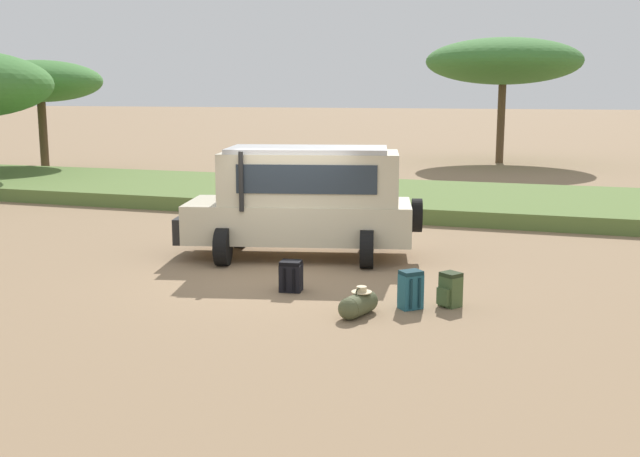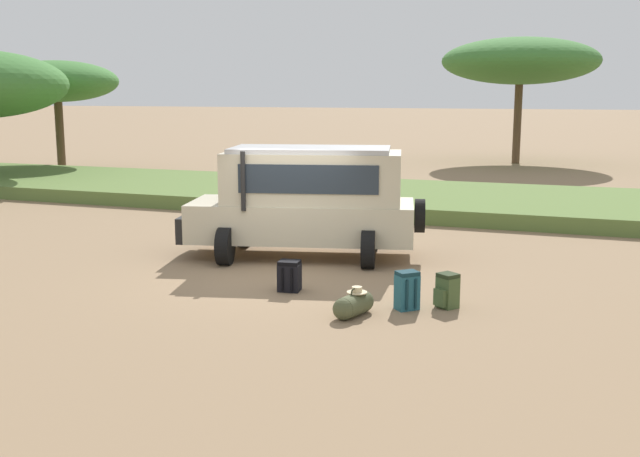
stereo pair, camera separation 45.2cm
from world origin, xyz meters
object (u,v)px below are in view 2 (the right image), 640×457
(backpack_near_rear_wheel, at_px, (407,291))
(safari_vehicle, at_px, (307,199))
(acacia_tree_far_left, at_px, (57,82))
(backpack_beside_front_wheel, at_px, (290,276))
(acacia_tree_centre_back, at_px, (520,61))
(backpack_cluster_center, at_px, (447,291))
(duffel_bag_low_black_case, at_px, (354,305))

(backpack_near_rear_wheel, bearing_deg, safari_vehicle, 133.30)
(acacia_tree_far_left, bearing_deg, backpack_beside_front_wheel, -41.33)
(backpack_beside_front_wheel, relative_size, acacia_tree_far_left, 0.10)
(backpack_beside_front_wheel, height_order, acacia_tree_centre_back, acacia_tree_centre_back)
(backpack_near_rear_wheel, height_order, acacia_tree_centre_back, acacia_tree_centre_back)
(backpack_cluster_center, xyz_separation_m, acacia_tree_centre_back, (-1.64, 27.52, 4.88))
(backpack_cluster_center, height_order, duffel_bag_low_black_case, backpack_cluster_center)
(duffel_bag_low_black_case, bearing_deg, acacia_tree_far_left, 139.17)
(safari_vehicle, bearing_deg, acacia_tree_far_left, 143.05)
(backpack_cluster_center, height_order, acacia_tree_centre_back, acacia_tree_centre_back)
(backpack_beside_front_wheel, height_order, backpack_cluster_center, backpack_cluster_center)
(safari_vehicle, relative_size, backpack_beside_front_wheel, 9.59)
(safari_vehicle, xyz_separation_m, backpack_cluster_center, (3.69, -2.92, -1.00))
(safari_vehicle, relative_size, acacia_tree_centre_back, 0.64)
(safari_vehicle, distance_m, duffel_bag_low_black_case, 4.71)
(backpack_beside_front_wheel, bearing_deg, backpack_near_rear_wheel, -10.50)
(safari_vehicle, relative_size, duffel_bag_low_black_case, 6.02)
(safari_vehicle, xyz_separation_m, duffel_bag_low_black_case, (2.35, -3.93, -1.10))
(backpack_cluster_center, bearing_deg, acacia_tree_centre_back, 93.41)
(safari_vehicle, distance_m, acacia_tree_centre_back, 24.99)
(backpack_beside_front_wheel, xyz_separation_m, backpack_cluster_center, (2.93, -0.09, 0.01))
(acacia_tree_far_left, bearing_deg, duffel_bag_low_black_case, -40.83)
(acacia_tree_far_left, bearing_deg, backpack_cluster_center, -37.20)
(acacia_tree_far_left, distance_m, acacia_tree_centre_back, 22.45)
(acacia_tree_centre_back, bearing_deg, duffel_bag_low_black_case, -89.40)
(backpack_near_rear_wheel, height_order, duffel_bag_low_black_case, backpack_near_rear_wheel)
(safari_vehicle, xyz_separation_m, acacia_tree_centre_back, (2.05, 24.60, 3.87))
(safari_vehicle, distance_m, backpack_near_rear_wheel, 4.58)
(safari_vehicle, height_order, duffel_bag_low_black_case, safari_vehicle)
(backpack_beside_front_wheel, bearing_deg, backpack_cluster_center, -1.77)
(safari_vehicle, bearing_deg, duffel_bag_low_black_case, -59.15)
(backpack_near_rear_wheel, bearing_deg, backpack_beside_front_wheel, 169.50)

